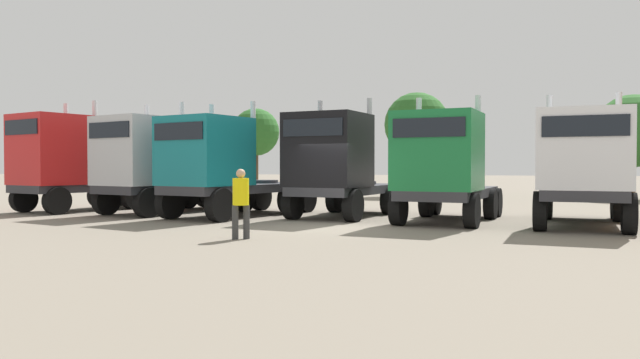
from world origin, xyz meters
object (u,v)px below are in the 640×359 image
object	(u,v)px
semi_truck_silver	(152,165)
semi_truck_red	(64,162)
visitor_in_hivis	(241,198)
semi_truck_teal	(219,166)
semi_truck_green	(443,166)
semi_truck_white	(583,166)
semi_truck_black	(336,164)

from	to	relation	value
semi_truck_silver	semi_truck_red	bearing A→B (deg)	-74.10
visitor_in_hivis	semi_truck_red	bearing A→B (deg)	22.76
semi_truck_silver	semi_truck_teal	xyz separation A→B (m)	(3.15, -0.80, -0.04)
semi_truck_teal	visitor_in_hivis	bearing A→B (deg)	46.22
semi_truck_teal	semi_truck_green	bearing A→B (deg)	105.99
semi_truck_white	semi_truck_black	bearing A→B (deg)	-93.25
semi_truck_red	semi_truck_white	world-z (taller)	semi_truck_red
semi_truck_white	semi_truck_red	bearing A→B (deg)	-87.32
semi_truck_red	semi_truck_silver	world-z (taller)	semi_truck_red
semi_truck_teal	visitor_in_hivis	xyz separation A→B (m)	(3.25, -5.37, -0.81)
semi_truck_black	visitor_in_hivis	size ratio (longest dim) A/B	3.51
semi_truck_white	semi_truck_teal	bearing A→B (deg)	-84.97
semi_truck_silver	visitor_in_hivis	xyz separation A→B (m)	(6.40, -6.17, -0.85)
semi_truck_red	semi_truck_silver	distance (m)	3.95
semi_truck_red	semi_truck_teal	size ratio (longest dim) A/B	0.94
semi_truck_teal	visitor_in_hivis	distance (m)	6.33
semi_truck_silver	visitor_in_hivis	world-z (taller)	semi_truck_silver
semi_truck_green	semi_truck_white	size ratio (longest dim) A/B	0.91
semi_truck_white	visitor_in_hivis	distance (m)	9.92
semi_truck_silver	semi_truck_green	world-z (taller)	semi_truck_silver
semi_truck_white	visitor_in_hivis	bearing A→B (deg)	-52.20
semi_truck_green	visitor_in_hivis	distance (m)	7.04
semi_truck_red	visitor_in_hivis	xyz separation A→B (m)	(10.35, -6.18, -0.94)
semi_truck_green	semi_truck_teal	bearing A→B (deg)	-81.62
semi_truck_red	semi_truck_black	distance (m)	10.97
semi_truck_teal	semi_truck_white	world-z (taller)	semi_truck_teal
semi_truck_red	visitor_in_hivis	distance (m)	12.09
semi_truck_teal	semi_truck_black	distance (m)	4.02
semi_truck_red	semi_truck_green	bearing A→B (deg)	104.24
semi_truck_green	semi_truck_white	bearing A→B (deg)	94.73
semi_truck_red	semi_truck_white	distance (m)	18.72
semi_truck_red	semi_truck_white	size ratio (longest dim) A/B	0.95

